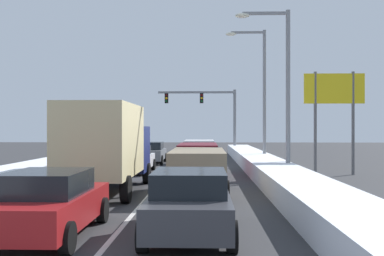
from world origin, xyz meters
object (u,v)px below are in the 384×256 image
(suv_maroon_right_lane_third, at_px, (198,156))
(street_lamp_right_mid, at_px, (259,85))
(sedan_charcoal_right_lane_nearest, at_px, (190,202))
(sedan_white_center_lane_third, at_px, (134,159))
(suv_tan_right_lane_second, at_px, (198,168))
(suv_silver_right_lane_fourth, at_px, (199,150))
(street_lamp_right_near, at_px, (281,78))
(sedan_red_center_lane_nearest, at_px, (49,203))
(box_truck_center_lane_second, at_px, (108,143))
(sedan_gray_center_lane_fourth, at_px, (151,153))
(traffic_light_gantry, at_px, (211,107))
(roadside_sign_right, at_px, (334,99))

(suv_maroon_right_lane_third, relative_size, street_lamp_right_mid, 0.55)
(sedan_charcoal_right_lane_nearest, relative_size, sedan_white_center_lane_third, 1.00)
(suv_tan_right_lane_second, xyz_separation_m, suv_silver_right_lane_fourth, (-0.14, 13.82, 0.00))
(sedan_white_center_lane_third, bearing_deg, suv_silver_right_lane_fourth, 56.14)
(suv_maroon_right_lane_third, distance_m, street_lamp_right_near, 5.81)
(suv_tan_right_lane_second, relative_size, sedan_red_center_lane_nearest, 1.09)
(sedan_red_center_lane_nearest, distance_m, box_truck_center_lane_second, 7.25)
(sedan_charcoal_right_lane_nearest, height_order, sedan_gray_center_lane_fourth, same)
(box_truck_center_lane_second, bearing_deg, traffic_light_gantry, 81.08)
(sedan_red_center_lane_nearest, bearing_deg, sedan_charcoal_right_lane_nearest, 3.54)
(suv_tan_right_lane_second, height_order, street_lamp_right_near, street_lamp_right_near)
(sedan_charcoal_right_lane_nearest, height_order, suv_tan_right_lane_second, suv_tan_right_lane_second)
(sedan_charcoal_right_lane_nearest, distance_m, roadside_sign_right, 16.23)
(street_lamp_right_near, bearing_deg, roadside_sign_right, 37.38)
(sedan_charcoal_right_lane_nearest, relative_size, roadside_sign_right, 0.82)
(suv_tan_right_lane_second, distance_m, street_lamp_right_near, 7.55)
(suv_maroon_right_lane_third, distance_m, street_lamp_right_mid, 8.69)
(sedan_white_center_lane_third, height_order, traffic_light_gantry, traffic_light_gantry)
(suv_maroon_right_lane_third, xyz_separation_m, roadside_sign_right, (7.25, 0.85, 3.00))
(sedan_charcoal_right_lane_nearest, bearing_deg, street_lamp_right_mid, 78.88)
(street_lamp_right_near, bearing_deg, sedan_white_center_lane_third, 156.35)
(suv_tan_right_lane_second, xyz_separation_m, sedan_gray_center_lane_fourth, (-3.58, 15.25, -0.25))
(suv_tan_right_lane_second, relative_size, box_truck_center_lane_second, 0.68)
(sedan_red_center_lane_nearest, bearing_deg, traffic_light_gantry, 83.20)
(suv_silver_right_lane_fourth, relative_size, box_truck_center_lane_second, 0.68)
(sedan_white_center_lane_third, relative_size, street_lamp_right_near, 0.55)
(sedan_white_center_lane_third, bearing_deg, suv_tan_right_lane_second, -66.46)
(suv_maroon_right_lane_third, relative_size, traffic_light_gantry, 0.65)
(suv_tan_right_lane_second, height_order, suv_silver_right_lane_fourth, same)
(street_lamp_right_near, xyz_separation_m, street_lamp_right_mid, (-0.08, 8.10, 0.40))
(box_truck_center_lane_second, bearing_deg, roadside_sign_right, 34.16)
(sedan_gray_center_lane_fourth, relative_size, street_lamp_right_mid, 0.50)
(sedan_gray_center_lane_fourth, height_order, roadside_sign_right, roadside_sign_right)
(sedan_red_center_lane_nearest, relative_size, street_lamp_right_near, 0.55)
(sedan_gray_center_lane_fourth, relative_size, traffic_light_gantry, 0.60)
(box_truck_center_lane_second, bearing_deg, sedan_gray_center_lane_fourth, 90.42)
(suv_maroon_right_lane_third, xyz_separation_m, traffic_light_gantry, (0.87, 20.63, 3.48))
(suv_tan_right_lane_second, distance_m, box_truck_center_lane_second, 3.61)
(sedan_charcoal_right_lane_nearest, relative_size, street_lamp_right_mid, 0.50)
(street_lamp_right_mid, bearing_deg, suv_maroon_right_lane_third, -121.25)
(roadside_sign_right, bearing_deg, box_truck_center_lane_second, -145.84)
(suv_silver_right_lane_fourth, xyz_separation_m, sedan_red_center_lane_nearest, (-3.17, -20.53, -0.25))
(street_lamp_right_near, bearing_deg, sedan_charcoal_right_lane_nearest, -108.78)
(suv_silver_right_lane_fourth, relative_size, traffic_light_gantry, 0.65)
(traffic_light_gantry, height_order, roadside_sign_right, traffic_light_gantry)
(suv_silver_right_lane_fourth, xyz_separation_m, sedan_gray_center_lane_fourth, (-3.44, 1.43, -0.25))
(sedan_red_center_lane_nearest, bearing_deg, box_truck_center_lane_second, 91.31)
(sedan_gray_center_lane_fourth, distance_m, traffic_light_gantry, 13.46)
(suv_tan_right_lane_second, height_order, street_lamp_right_mid, street_lamp_right_mid)
(suv_silver_right_lane_fourth, bearing_deg, sedan_charcoal_right_lane_nearest, -89.81)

